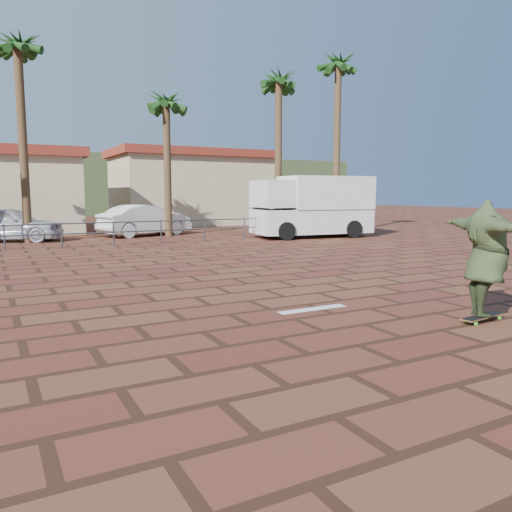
{
  "coord_description": "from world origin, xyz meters",
  "views": [
    {
      "loc": [
        -4.49,
        -8.65,
        2.13
      ],
      "look_at": [
        0.5,
        0.64,
        0.8
      ],
      "focal_mm": 35.0,
      "sensor_mm": 36.0,
      "label": 1
    }
  ],
  "objects_px": {
    "longboard": "(483,317)",
    "car_white": "(145,220)",
    "campervan": "(313,205)",
    "skateboarder": "(486,258)",
    "car_silver": "(9,224)"
  },
  "relations": [
    {
      "from": "longboard",
      "to": "campervan",
      "type": "distance_m",
      "value": 16.32
    },
    {
      "from": "skateboarder",
      "to": "campervan",
      "type": "distance_m",
      "value": 16.27
    },
    {
      "from": "car_silver",
      "to": "car_white",
      "type": "height_order",
      "value": "car_white"
    },
    {
      "from": "skateboarder",
      "to": "campervan",
      "type": "bearing_deg",
      "value": -1.67
    },
    {
      "from": "car_silver",
      "to": "car_white",
      "type": "xyz_separation_m",
      "value": [
        6.18,
        0.08,
        0.0
      ]
    },
    {
      "from": "longboard",
      "to": "car_white",
      "type": "relative_size",
      "value": 0.21
    },
    {
      "from": "longboard",
      "to": "car_white",
      "type": "bearing_deg",
      "value": 84.59
    },
    {
      "from": "longboard",
      "to": "campervan",
      "type": "relative_size",
      "value": 0.17
    },
    {
      "from": "longboard",
      "to": "campervan",
      "type": "bearing_deg",
      "value": 59.33
    },
    {
      "from": "skateboarder",
      "to": "car_silver",
      "type": "xyz_separation_m",
      "value": [
        -6.39,
        19.28,
        -0.29
      ]
    },
    {
      "from": "skateboarder",
      "to": "campervan",
      "type": "height_order",
      "value": "campervan"
    },
    {
      "from": "car_silver",
      "to": "skateboarder",
      "type": "bearing_deg",
      "value": -138.05
    },
    {
      "from": "longboard",
      "to": "car_silver",
      "type": "xyz_separation_m",
      "value": [
        -6.39,
        19.28,
        0.7
      ]
    },
    {
      "from": "skateboarder",
      "to": "car_white",
      "type": "bearing_deg",
      "value": 23.59
    },
    {
      "from": "campervan",
      "to": "longboard",
      "type": "bearing_deg",
      "value": -108.14
    }
  ]
}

